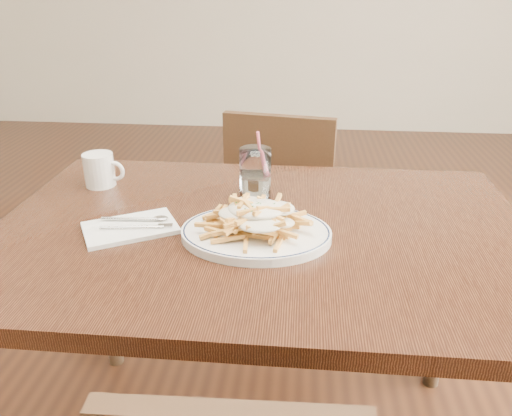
# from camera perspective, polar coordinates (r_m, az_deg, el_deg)

# --- Properties ---
(table) EXTENTS (1.20, 0.80, 0.75)m
(table) POSITION_cam_1_polar(r_m,az_deg,el_deg) (1.15, 0.67, -5.51)
(table) COLOR black
(table) RESTS_ON ground
(chair_far) EXTENTS (0.45, 0.45, 0.84)m
(chair_far) POSITION_cam_1_polar(r_m,az_deg,el_deg) (1.90, 3.06, 0.57)
(chair_far) COLOR #331F11
(chair_far) RESTS_ON ground
(fries_plate) EXTENTS (0.34, 0.30, 0.02)m
(fries_plate) POSITION_cam_1_polar(r_m,az_deg,el_deg) (1.06, 0.00, -2.89)
(fries_plate) COLOR white
(fries_plate) RESTS_ON table
(loaded_fries) EXTENTS (0.25, 0.22, 0.07)m
(loaded_fries) POSITION_cam_1_polar(r_m,az_deg,el_deg) (1.04, 0.00, -0.67)
(loaded_fries) COLOR gold
(loaded_fries) RESTS_ON fries_plate
(napkin) EXTENTS (0.23, 0.21, 0.01)m
(napkin) POSITION_cam_1_polar(r_m,az_deg,el_deg) (1.13, -14.17, -2.21)
(napkin) COLOR silver
(napkin) RESTS_ON table
(cutlery) EXTENTS (0.18, 0.08, 0.01)m
(cutlery) POSITION_cam_1_polar(r_m,az_deg,el_deg) (1.13, -14.14, -1.74)
(cutlery) COLOR silver
(cutlery) RESTS_ON napkin
(water_glass) EXTENTS (0.08, 0.08, 0.17)m
(water_glass) POSITION_cam_1_polar(r_m,az_deg,el_deg) (1.24, -0.08, 3.61)
(water_glass) COLOR white
(water_glass) RESTS_ON table
(coffee_mug) EXTENTS (0.11, 0.08, 0.09)m
(coffee_mug) POSITION_cam_1_polar(r_m,az_deg,el_deg) (1.38, -17.40, 4.18)
(coffee_mug) COLOR white
(coffee_mug) RESTS_ON table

